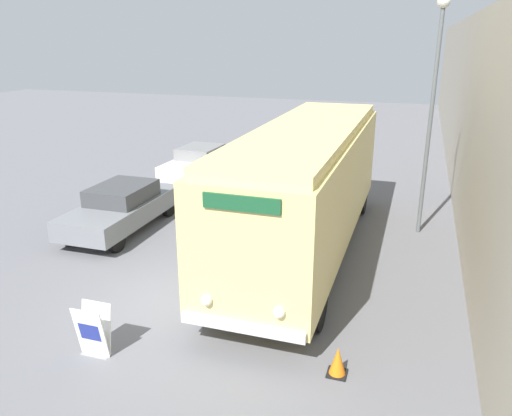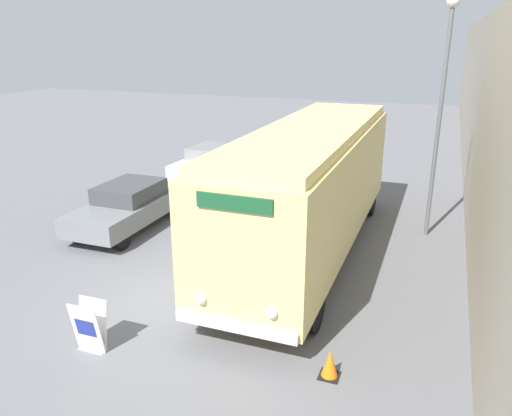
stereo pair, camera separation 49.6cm
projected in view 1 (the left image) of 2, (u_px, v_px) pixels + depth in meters
name	position (u px, v px, depth m)	size (l,w,h in m)	color
ground_plane	(180.00, 305.00, 11.36)	(80.00, 80.00, 0.00)	slate
building_wall_right	(468.00, 113.00, 17.42)	(0.30, 60.00, 6.59)	#B2A893
vintage_bus	(307.00, 183.00, 13.62)	(2.58, 10.63, 3.58)	black
sign_board	(93.00, 331.00, 9.45)	(0.63, 0.39, 1.05)	gray
streetlamp	(434.00, 88.00, 14.25)	(0.36, 0.36, 6.90)	#595E60
parked_car_near	(122.00, 207.00, 15.69)	(1.86, 4.58, 1.43)	black
parked_car_mid	(200.00, 164.00, 20.92)	(1.91, 4.21, 1.49)	black
traffic_cone	(338.00, 361.00, 8.96)	(0.36, 0.36, 0.55)	black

